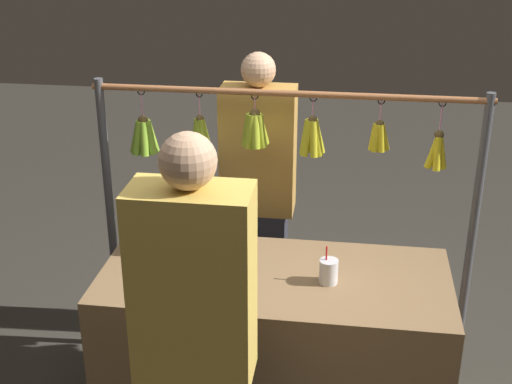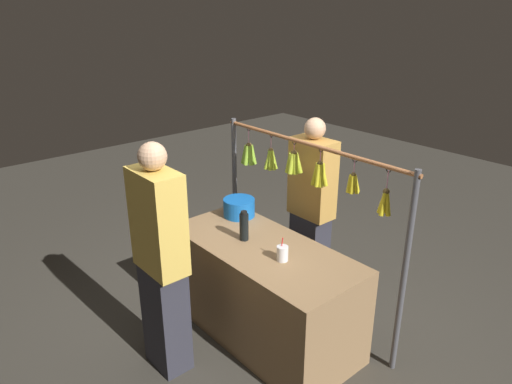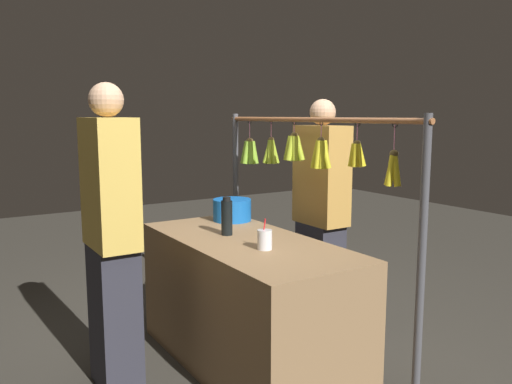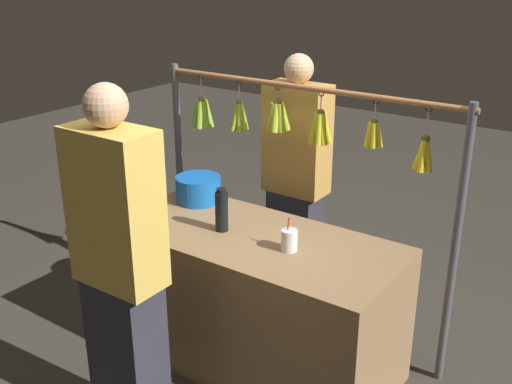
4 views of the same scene
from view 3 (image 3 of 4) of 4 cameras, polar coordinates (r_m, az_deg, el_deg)
The scene contains 8 objects.
ground_plane at distance 3.49m, azimuth -0.91°, elevation -18.18°, with size 12.00×12.00×0.00m, color #39352E.
market_counter at distance 3.33m, azimuth -0.93°, elevation -11.98°, with size 1.61×0.73×0.80m, color olive.
display_rack at distance 3.46m, azimuth 5.04°, elevation 1.58°, with size 1.94×0.15×1.57m.
water_bottle at distance 3.32m, azimuth -3.21°, elevation -2.74°, with size 0.07×0.07×0.24m.
blue_bucket at distance 3.78m, azimuth -2.63°, elevation -1.96°, with size 0.27×0.27×0.16m, color blue.
drink_cup at distance 2.98m, azimuth 0.95°, elevation -5.22°, with size 0.08×0.08×0.18m.
vendor_person at distance 3.76m, azimuth 7.07°, elevation -2.95°, with size 0.40×0.21×1.67m.
customer_person at distance 3.06m, azimuth -15.44°, elevation -5.17°, with size 0.41×0.22×1.74m.
Camera 3 is at (-2.66, 1.63, 1.56)m, focal length 36.67 mm.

